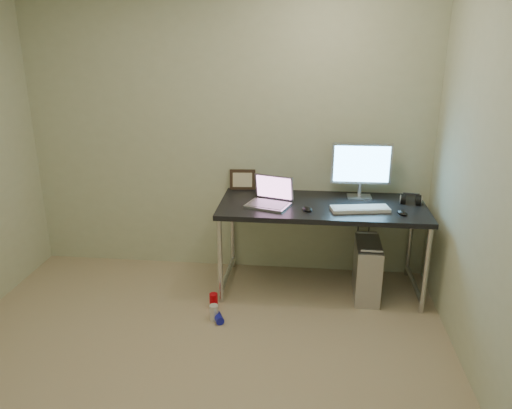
% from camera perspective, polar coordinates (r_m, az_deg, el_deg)
% --- Properties ---
extents(floor, '(3.50, 3.50, 0.00)m').
position_cam_1_polar(floor, '(3.27, -8.26, -20.19)').
color(floor, tan).
rests_on(floor, ground).
extents(wall_back, '(3.50, 0.02, 2.50)m').
position_cam_1_polar(wall_back, '(4.33, -3.40, 8.24)').
color(wall_back, beige).
rests_on(wall_back, ground).
extents(desk, '(1.65, 0.72, 0.75)m').
position_cam_1_polar(desk, '(4.07, 7.54, -0.99)').
color(desk, black).
rests_on(desk, ground).
extents(tower_computer, '(0.21, 0.45, 0.50)m').
position_cam_1_polar(tower_computer, '(4.18, 12.56, -7.29)').
color(tower_computer, silver).
rests_on(tower_computer, ground).
extents(cable_a, '(0.01, 0.16, 0.69)m').
position_cam_1_polar(cable_a, '(4.48, 11.55, -3.07)').
color(cable_a, black).
rests_on(cable_a, ground).
extents(cable_b, '(0.02, 0.11, 0.71)m').
position_cam_1_polar(cable_b, '(4.48, 12.70, -3.43)').
color(cable_b, black).
rests_on(cable_b, ground).
extents(can_red, '(0.07, 0.07, 0.12)m').
position_cam_1_polar(can_red, '(4.01, -4.86, -10.90)').
color(can_red, red).
rests_on(can_red, ground).
extents(can_white, '(0.07, 0.07, 0.12)m').
position_cam_1_polar(can_white, '(3.86, -4.83, -12.20)').
color(can_white, silver).
rests_on(can_white, ground).
extents(can_blue, '(0.10, 0.13, 0.06)m').
position_cam_1_polar(can_blue, '(3.85, -4.31, -12.80)').
color(can_blue, '#181BB1').
rests_on(can_blue, ground).
extents(laptop, '(0.39, 0.35, 0.23)m').
position_cam_1_polar(laptop, '(4.00, 1.65, 0.73)').
color(laptop, silver).
rests_on(laptop, desk).
extents(monitor, '(0.49, 0.15, 0.46)m').
position_cam_1_polar(monitor, '(4.19, 11.95, 4.30)').
color(monitor, silver).
rests_on(monitor, desk).
extents(keyboard, '(0.47, 0.22, 0.03)m').
position_cam_1_polar(keyboard, '(3.95, 11.81, -0.49)').
color(keyboard, silver).
rests_on(keyboard, desk).
extents(mouse_right, '(0.09, 0.12, 0.04)m').
position_cam_1_polar(mouse_right, '(3.95, 16.38, -0.82)').
color(mouse_right, black).
rests_on(mouse_right, desk).
extents(mouse_left, '(0.10, 0.13, 0.04)m').
position_cam_1_polar(mouse_left, '(3.89, 5.90, -0.41)').
color(mouse_left, black).
rests_on(mouse_left, desk).
extents(headphones, '(0.17, 0.10, 0.11)m').
position_cam_1_polar(headphones, '(4.22, 17.27, 0.50)').
color(headphones, black).
rests_on(headphones, desk).
extents(picture_frame, '(0.23, 0.08, 0.18)m').
position_cam_1_polar(picture_frame, '(4.38, -1.54, 2.87)').
color(picture_frame, black).
rests_on(picture_frame, desk).
extents(webcam, '(0.04, 0.04, 0.12)m').
position_cam_1_polar(webcam, '(4.31, 2.13, 2.54)').
color(webcam, silver).
rests_on(webcam, desk).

